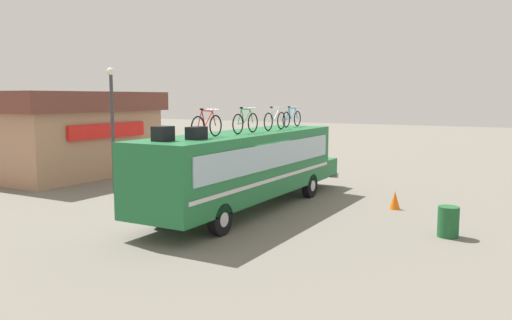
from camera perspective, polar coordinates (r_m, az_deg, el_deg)
ground_plane at (r=18.35m, az=-1.39°, el=-5.65°), size 120.00×120.00×0.00m
bus at (r=18.26m, az=-1.04°, el=-0.52°), size 11.64×2.48×2.78m
luggage_bag_1 at (r=14.71m, az=-10.28°, el=2.89°), size 0.54×0.44×0.42m
luggage_bag_2 at (r=15.14m, az=-6.62°, el=2.98°), size 0.63×0.38×0.37m
rooftop_bicycle_1 at (r=15.84m, az=-5.47°, el=3.86°), size 1.63×0.44×0.90m
rooftop_bicycle_2 at (r=17.57m, az=-1.17°, el=4.20°), size 1.69×0.44×0.91m
rooftop_bicycle_3 at (r=19.33m, az=2.11°, el=4.44°), size 1.74×0.44×0.89m
rooftop_bicycle_4 at (r=21.46m, az=4.00°, el=4.65°), size 1.73×0.44×0.86m
roadside_building at (r=28.86m, az=-21.10°, el=2.92°), size 8.88×7.59×4.28m
trash_bin at (r=15.91m, az=20.54°, el=-6.42°), size 0.60×0.60×0.89m
traffic_cone at (r=19.21m, az=15.14°, el=-4.32°), size 0.39×0.39×0.65m
street_lamp at (r=22.06m, az=-15.65°, el=4.31°), size 0.31×0.31×5.21m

